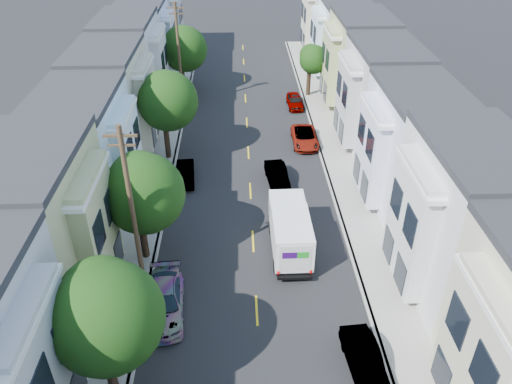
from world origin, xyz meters
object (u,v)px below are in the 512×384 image
at_px(fedex_truck, 290,230).
at_px(parked_left_c, 164,302).
at_px(tree_c, 142,194).
at_px(parked_right_b, 364,361).
at_px(tree_e, 183,49).
at_px(tree_b, 105,318).
at_px(tree_d, 167,101).
at_px(parked_right_c, 305,138).
at_px(parked_right_d, 295,101).
at_px(parked_left_d, 185,174).
at_px(utility_pole_far, 179,56).
at_px(utility_pole_near, 133,214).
at_px(tree_far_r, 313,60).
at_px(lead_sedan, 277,176).

bearing_deg(fedex_truck, parked_left_c, -145.78).
bearing_deg(tree_c, parked_right_b, -37.79).
bearing_deg(tree_e, parked_left_c, -87.50).
height_order(tree_b, tree_d, tree_d).
relative_size(parked_right_c, parked_right_d, 1.18).
bearing_deg(tree_e, parked_left_d, -85.67).
xyz_separation_m(tree_c, utility_pole_far, (0.00, 23.31, 0.51)).
relative_size(utility_pole_near, parked_left_d, 2.71).
height_order(parked_left_d, parked_right_d, parked_right_d).
height_order(fedex_truck, parked_right_b, fedex_truck).
bearing_deg(tree_far_r, parked_left_d, -125.02).
distance_m(tree_e, lead_sedan, 21.26).
distance_m(tree_c, parked_right_c, 18.93).
relative_size(utility_pole_far, parked_right_c, 2.19).
bearing_deg(tree_e, fedex_truck, -72.55).
relative_size(utility_pole_far, parked_left_c, 2.07).
bearing_deg(lead_sedan, utility_pole_far, 113.14).
distance_m(tree_c, parked_right_b, 14.72).
relative_size(tree_b, utility_pole_near, 0.72).
bearing_deg(parked_right_b, lead_sedan, 94.32).
bearing_deg(parked_left_c, utility_pole_far, 88.58).
distance_m(parked_left_c, parked_left_d, 13.53).
height_order(tree_c, parked_right_c, tree_c).
height_order(utility_pole_far, parked_left_c, utility_pole_far).
height_order(tree_d, parked_left_d, tree_d).
xyz_separation_m(tree_d, parked_right_b, (11.20, -21.30, -4.35)).
bearing_deg(utility_pole_near, lead_sedan, 52.85).
relative_size(lead_sedan, parked_left_c, 0.83).
xyz_separation_m(parked_left_d, parked_right_b, (9.80, -17.66, 0.04)).
xyz_separation_m(utility_pole_near, parked_left_d, (1.40, 11.66, -4.54)).
relative_size(tree_e, parked_left_c, 1.44).
relative_size(fedex_truck, parked_left_d, 1.58).
distance_m(tree_b, parked_left_c, 6.60).
relative_size(lead_sedan, parked_left_d, 1.08).
xyz_separation_m(tree_e, utility_pole_near, (0.00, -30.18, 0.55)).
xyz_separation_m(tree_far_r, parked_right_c, (-1.99, -11.08, -3.21)).
xyz_separation_m(tree_d, utility_pole_far, (0.00, 10.70, 0.14)).
relative_size(tree_far_r, parked_left_c, 1.11).
height_order(tree_b, parked_left_d, tree_b).
distance_m(tree_far_r, parked_right_b, 34.69).
height_order(utility_pole_near, parked_right_b, utility_pole_near).
height_order(utility_pole_near, lead_sedan, utility_pole_near).
height_order(fedex_truck, parked_right_c, fedex_truck).
relative_size(parked_left_c, parked_right_c, 1.06).
xyz_separation_m(tree_d, tree_e, (0.00, 14.88, -0.40)).
bearing_deg(lead_sedan, parked_right_c, 59.96).
height_order(tree_b, fedex_truck, tree_b).
xyz_separation_m(tree_e, fedex_truck, (8.53, -27.14, -3.04)).
distance_m(tree_d, lead_sedan, 10.34).
height_order(parked_right_c, parked_right_d, parked_right_c).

